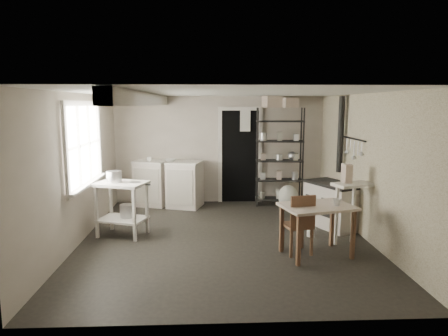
{
  "coord_description": "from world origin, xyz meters",
  "views": [
    {
      "loc": [
        -0.28,
        -6.12,
        2.12
      ],
      "look_at": [
        0.0,
        0.3,
        1.1
      ],
      "focal_mm": 32.0,
      "sensor_mm": 36.0,
      "label": 1
    }
  ],
  "objects_px": {
    "chair": "(297,220)",
    "prep_table": "(122,212)",
    "stove": "(333,202)",
    "work_table": "(316,229)",
    "shelf_rack": "(279,161)",
    "base_cabinets": "(169,184)",
    "stockpot": "(114,179)",
    "flour_sack": "(288,197)"
  },
  "relations": [
    {
      "from": "shelf_rack",
      "to": "flour_sack",
      "type": "relative_size",
      "value": 4.27
    },
    {
      "from": "base_cabinets",
      "to": "shelf_rack",
      "type": "relative_size",
      "value": 0.71
    },
    {
      "from": "prep_table",
      "to": "stockpot",
      "type": "bearing_deg",
      "value": 166.77
    },
    {
      "from": "flour_sack",
      "to": "chair",
      "type": "bearing_deg",
      "value": -98.73
    },
    {
      "from": "stockpot",
      "to": "stove",
      "type": "relative_size",
      "value": 0.26
    },
    {
      "from": "prep_table",
      "to": "stove",
      "type": "xyz_separation_m",
      "value": [
        3.58,
        0.33,
        0.04
      ]
    },
    {
      "from": "prep_table",
      "to": "chair",
      "type": "relative_size",
      "value": 1.0
    },
    {
      "from": "stove",
      "to": "shelf_rack",
      "type": "bearing_deg",
      "value": 88.84
    },
    {
      "from": "shelf_rack",
      "to": "chair",
      "type": "bearing_deg",
      "value": -90.02
    },
    {
      "from": "base_cabinets",
      "to": "work_table",
      "type": "bearing_deg",
      "value": -34.72
    },
    {
      "from": "prep_table",
      "to": "stove",
      "type": "distance_m",
      "value": 3.6
    },
    {
      "from": "chair",
      "to": "base_cabinets",
      "type": "bearing_deg",
      "value": 114.97
    },
    {
      "from": "stockpot",
      "to": "chair",
      "type": "xyz_separation_m",
      "value": [
        2.79,
        -0.92,
        -0.45
      ]
    },
    {
      "from": "base_cabinets",
      "to": "chair",
      "type": "bearing_deg",
      "value": -36.84
    },
    {
      "from": "stockpot",
      "to": "prep_table",
      "type": "bearing_deg",
      "value": -13.23
    },
    {
      "from": "base_cabinets",
      "to": "work_table",
      "type": "xyz_separation_m",
      "value": [
        2.35,
        -2.94,
        -0.08
      ]
    },
    {
      "from": "stove",
      "to": "chair",
      "type": "distance_m",
      "value": 1.53
    },
    {
      "from": "stockpot",
      "to": "stove",
      "type": "height_order",
      "value": "stockpot"
    },
    {
      "from": "flour_sack",
      "to": "stove",
      "type": "bearing_deg",
      "value": -67.66
    },
    {
      "from": "stockpot",
      "to": "shelf_rack",
      "type": "bearing_deg",
      "value": 31.69
    },
    {
      "from": "chair",
      "to": "stockpot",
      "type": "bearing_deg",
      "value": 150.1
    },
    {
      "from": "stockpot",
      "to": "chair",
      "type": "relative_size",
      "value": 0.29
    },
    {
      "from": "stockpot",
      "to": "base_cabinets",
      "type": "height_order",
      "value": "stockpot"
    },
    {
      "from": "shelf_rack",
      "to": "stockpot",
      "type": "bearing_deg",
      "value": -143.49
    },
    {
      "from": "stockpot",
      "to": "work_table",
      "type": "relative_size",
      "value": 0.27
    },
    {
      "from": "stove",
      "to": "work_table",
      "type": "height_order",
      "value": "stove"
    },
    {
      "from": "chair",
      "to": "flour_sack",
      "type": "xyz_separation_m",
      "value": [
        0.39,
        2.51,
        -0.24
      ]
    },
    {
      "from": "work_table",
      "to": "base_cabinets",
      "type": "bearing_deg",
      "value": 128.64
    },
    {
      "from": "chair",
      "to": "flour_sack",
      "type": "height_order",
      "value": "chair"
    },
    {
      "from": "shelf_rack",
      "to": "stove",
      "type": "bearing_deg",
      "value": -61.84
    },
    {
      "from": "shelf_rack",
      "to": "base_cabinets",
      "type": "bearing_deg",
      "value": -176.18
    },
    {
      "from": "prep_table",
      "to": "chair",
      "type": "distance_m",
      "value": 2.82
    },
    {
      "from": "prep_table",
      "to": "base_cabinets",
      "type": "distance_m",
      "value": 2.02
    },
    {
      "from": "shelf_rack",
      "to": "flour_sack",
      "type": "bearing_deg",
      "value": -57.53
    },
    {
      "from": "base_cabinets",
      "to": "stove",
      "type": "bearing_deg",
      "value": -11.38
    },
    {
      "from": "work_table",
      "to": "chair",
      "type": "distance_m",
      "value": 0.29
    },
    {
      "from": "stockpot",
      "to": "flour_sack",
      "type": "height_order",
      "value": "stockpot"
    },
    {
      "from": "prep_table",
      "to": "stove",
      "type": "bearing_deg",
      "value": 5.34
    },
    {
      "from": "prep_table",
      "to": "stockpot",
      "type": "xyz_separation_m",
      "value": [
        -0.11,
        0.03,
        0.54
      ]
    },
    {
      "from": "prep_table",
      "to": "work_table",
      "type": "height_order",
      "value": "prep_table"
    },
    {
      "from": "chair",
      "to": "prep_table",
      "type": "bearing_deg",
      "value": 149.89
    },
    {
      "from": "base_cabinets",
      "to": "work_table",
      "type": "relative_size",
      "value": 1.52
    }
  ]
}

